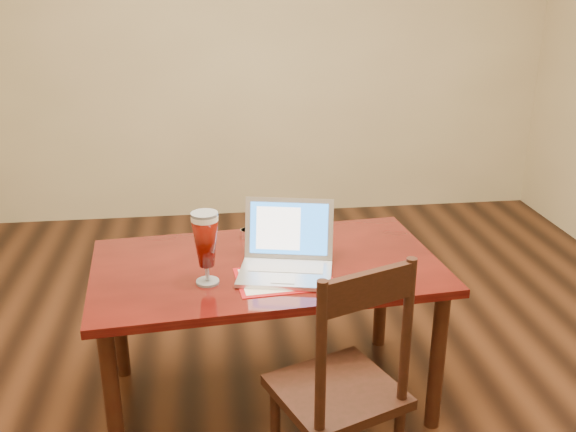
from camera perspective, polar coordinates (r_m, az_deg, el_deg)
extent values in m
plane|color=black|center=(2.91, 0.71, -16.89)|extent=(5.00, 5.00, 0.00)
cube|color=tan|center=(4.81, -3.51, 15.62)|extent=(4.50, 0.01, 2.70)
cube|color=#4E0E0A|center=(2.65, -1.89, -4.55)|extent=(1.47, 0.91, 0.04)
cylinder|color=black|center=(2.51, -15.30, -15.70)|extent=(0.06, 0.06, 0.63)
cylinder|color=black|center=(2.72, 13.12, -12.42)|extent=(0.06, 0.06, 0.63)
cylinder|color=black|center=(3.07, -14.85, -8.52)|extent=(0.06, 0.06, 0.63)
cylinder|color=black|center=(3.24, 8.30, -6.37)|extent=(0.06, 0.06, 0.63)
cube|color=maroon|center=(2.51, -0.32, -5.59)|extent=(0.39, 0.30, 0.00)
cube|color=beige|center=(2.51, -0.32, -5.55)|extent=(0.35, 0.26, 0.00)
cube|color=#BABABF|center=(2.52, -0.25, -5.16)|extent=(0.41, 0.32, 0.02)
cube|color=#B8B8BD|center=(2.56, -0.14, -4.50)|extent=(0.31, 0.17, 0.00)
cube|color=silver|center=(2.46, -0.41, -5.68)|extent=(0.10, 0.08, 0.00)
cube|color=#BABABF|center=(2.61, 0.08, -1.12)|extent=(0.37, 0.15, 0.24)
cube|color=blue|center=(2.61, 0.07, -1.14)|extent=(0.32, 0.12, 0.20)
cube|color=white|center=(2.61, -0.88, -1.11)|extent=(0.19, 0.08, 0.17)
cylinder|color=silver|center=(2.50, -7.16, -5.81)|extent=(0.09, 0.09, 0.01)
cylinder|color=silver|center=(2.48, -7.19, -5.05)|extent=(0.02, 0.02, 0.06)
cylinder|color=beige|center=(2.39, -7.43, -0.17)|extent=(0.10, 0.10, 0.02)
cylinder|color=silver|center=(2.39, -7.45, 0.17)|extent=(0.10, 0.10, 0.01)
cylinder|color=white|center=(2.89, -3.59, -1.58)|extent=(0.06, 0.06, 0.04)
cylinder|color=white|center=(2.89, -3.67, -1.58)|extent=(0.06, 0.06, 0.04)
cube|color=black|center=(2.32, 4.34, -15.31)|extent=(0.51, 0.50, 0.04)
cylinder|color=black|center=(2.49, -1.13, -18.59)|extent=(0.04, 0.04, 0.39)
cylinder|color=black|center=(2.62, 5.45, -16.36)|extent=(0.04, 0.04, 0.39)
cylinder|color=black|center=(1.98, 2.95, -12.47)|extent=(0.03, 0.03, 0.52)
cylinder|color=black|center=(2.15, 10.50, -10.01)|extent=(0.03, 0.03, 0.52)
cube|color=black|center=(1.97, 7.13, -6.47)|extent=(0.31, 0.14, 0.11)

